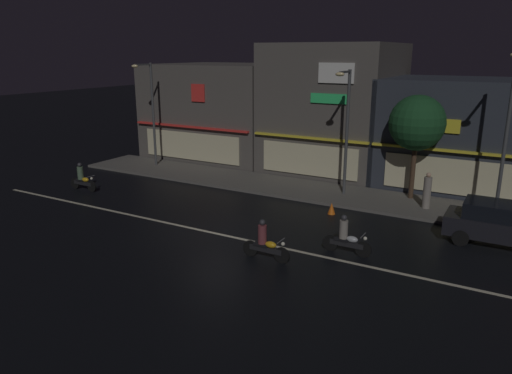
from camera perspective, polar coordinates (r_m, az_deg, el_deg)
ground_plane at (r=20.32m, az=-4.86°, el=-5.49°), size 140.00×140.00×0.00m
lane_divider_stripe at (r=20.32m, az=-4.86°, el=-5.47°), size 26.80×0.16×0.01m
sidewalk_far at (r=26.68m, az=4.54°, el=-0.13°), size 28.21×3.81×0.14m
storefront_left_block at (r=31.12m, az=9.24°, el=9.20°), size 7.38×7.75×7.83m
storefront_center_block at (r=35.37m, az=-3.65°, el=9.05°), size 9.35×8.54×6.50m
storefront_right_block at (r=28.74m, az=24.71°, el=5.56°), size 10.07×6.43×5.95m
streetlamp_west at (r=31.74m, az=-12.39°, el=9.38°), size 0.44×1.64×6.53m
streetlamp_mid at (r=24.72m, az=10.57°, el=7.57°), size 0.44×1.64×6.35m
streetlamp_east at (r=22.85m, az=27.61°, el=6.59°), size 0.44×1.64×7.24m
pedestrian_on_sidewalk at (r=24.19m, az=19.57°, el=-0.53°), size 0.37×0.37×1.74m
street_tree at (r=25.03m, az=18.51°, el=7.16°), size 2.73×2.73×5.20m
parked_car_near_kerb at (r=21.13m, az=27.15°, el=-3.88°), size 4.30×1.98×1.67m
motorcycle_lead at (r=18.39m, az=10.56°, el=-5.92°), size 1.90×0.60×1.52m
motorcycle_following at (r=17.60m, az=1.03°, el=-6.64°), size 1.90×0.60×1.52m
motorcycle_opposite_lane at (r=27.99m, az=-19.86°, el=0.91°), size 1.90×0.60×1.52m
traffic_cone at (r=22.80m, az=8.93°, el=-2.50°), size 0.36×0.36×0.55m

